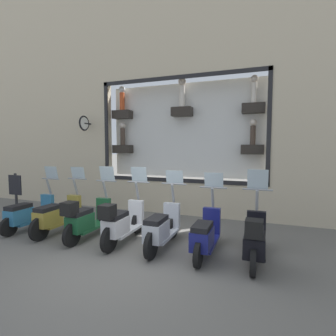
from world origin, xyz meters
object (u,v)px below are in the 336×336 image
object	(u,v)px
scooter_white_3	(121,223)
scooter_olive_5	(57,216)
scooter_black_0	(255,239)
scooter_green_4	(86,219)
shop_sign_post	(16,197)
scooter_navy_1	(205,235)
scooter_silver_2	(162,228)
scooter_teal_6	(28,214)

from	to	relation	value
scooter_white_3	scooter_olive_5	distance (m)	1.86
scooter_black_0	scooter_white_3	bearing A→B (deg)	89.84
scooter_green_4	shop_sign_post	world-z (taller)	scooter_green_4
scooter_black_0	scooter_navy_1	size ratio (longest dim) A/B	1.00
scooter_silver_2	shop_sign_post	bearing A→B (deg)	85.92
scooter_white_3	scooter_olive_5	world-z (taller)	scooter_white_3
scooter_black_0	scooter_olive_5	size ratio (longest dim) A/B	0.99
scooter_teal_6	shop_sign_post	xyz separation A→B (m)	(0.33, 0.81, 0.32)
scooter_black_0	scooter_teal_6	distance (m)	5.57
scooter_navy_1	scooter_silver_2	distance (m)	0.93
shop_sign_post	scooter_navy_1	bearing A→B (deg)	-93.45
scooter_silver_2	scooter_green_4	xyz separation A→B (m)	(-0.06, 1.86, 0.03)
scooter_black_0	scooter_teal_6	world-z (taller)	scooter_black_0
scooter_black_0	scooter_olive_5	bearing A→B (deg)	89.18
scooter_black_0	shop_sign_post	bearing A→B (deg)	86.52
scooter_silver_2	scooter_teal_6	size ratio (longest dim) A/B	1.01
scooter_olive_5	scooter_white_3	bearing A→B (deg)	-91.80
scooter_black_0	scooter_white_3	xyz separation A→B (m)	(0.01, 2.78, 0.01)
scooter_green_4	scooter_olive_5	bearing A→B (deg)	86.16
scooter_olive_5	shop_sign_post	bearing A→B (deg)	79.52
scooter_navy_1	scooter_silver_2	xyz separation A→B (m)	(0.01, 0.93, 0.02)
scooter_black_0	scooter_olive_5	world-z (taller)	scooter_black_0
scooter_navy_1	scooter_teal_6	world-z (taller)	scooter_teal_6
scooter_navy_1	scooter_black_0	bearing A→B (deg)	-93.63
shop_sign_post	scooter_white_3	bearing A→B (deg)	-96.03
shop_sign_post	scooter_olive_5	bearing A→B (deg)	-100.48
scooter_green_4	scooter_black_0	bearing A→B (deg)	-90.06
scooter_navy_1	scooter_teal_6	distance (m)	4.64
scooter_silver_2	scooter_navy_1	bearing A→B (deg)	-90.41
scooter_teal_6	shop_sign_post	size ratio (longest dim) A/B	1.27
scooter_white_3	scooter_teal_6	distance (m)	2.78
scooter_navy_1	scooter_white_3	bearing A→B (deg)	91.58
scooter_navy_1	shop_sign_post	bearing A→B (deg)	86.55
scooter_black_0	scooter_navy_1	xyz separation A→B (m)	(0.06, 0.93, -0.05)
scooter_navy_1	scooter_green_4	world-z (taller)	scooter_green_4
scooter_navy_1	scooter_olive_5	bearing A→B (deg)	89.89
scooter_black_0	scooter_olive_5	distance (m)	4.64
scooter_olive_5	scooter_teal_6	xyz separation A→B (m)	(-0.01, 0.93, -0.03)
scooter_navy_1	scooter_green_4	distance (m)	2.78
scooter_black_0	scooter_green_4	xyz separation A→B (m)	(0.00, 3.71, 0.01)
scooter_silver_2	scooter_white_3	size ratio (longest dim) A/B	1.00
scooter_white_3	scooter_green_4	bearing A→B (deg)	90.25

